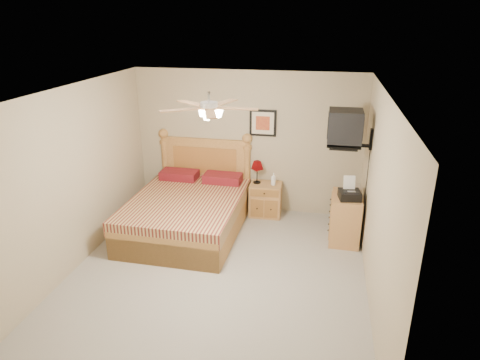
# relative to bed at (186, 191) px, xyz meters

# --- Properties ---
(floor) EXTENTS (4.50, 4.50, 0.00)m
(floor) POSITION_rel_bed_xyz_m (0.79, -1.12, -0.71)
(floor) COLOR gray
(floor) RESTS_ON ground
(ceiling) EXTENTS (4.00, 4.50, 0.04)m
(ceiling) POSITION_rel_bed_xyz_m (0.79, -1.12, 1.79)
(ceiling) COLOR white
(ceiling) RESTS_ON ground
(wall_back) EXTENTS (4.00, 0.04, 2.50)m
(wall_back) POSITION_rel_bed_xyz_m (0.79, 1.13, 0.54)
(wall_back) COLOR tan
(wall_back) RESTS_ON ground
(wall_front) EXTENTS (4.00, 0.04, 2.50)m
(wall_front) POSITION_rel_bed_xyz_m (0.79, -3.37, 0.54)
(wall_front) COLOR tan
(wall_front) RESTS_ON ground
(wall_left) EXTENTS (0.04, 4.50, 2.50)m
(wall_left) POSITION_rel_bed_xyz_m (-1.21, -1.12, 0.54)
(wall_left) COLOR tan
(wall_left) RESTS_ON ground
(wall_right) EXTENTS (0.04, 4.50, 2.50)m
(wall_right) POSITION_rel_bed_xyz_m (2.79, -1.12, 0.54)
(wall_right) COLOR tan
(wall_right) RESTS_ON ground
(bed) EXTENTS (1.72, 2.24, 1.43)m
(bed) POSITION_rel_bed_xyz_m (0.00, 0.00, 0.00)
(bed) COLOR #A4703B
(bed) RESTS_ON ground
(nightstand) EXTENTS (0.56, 0.42, 0.59)m
(nightstand) POSITION_rel_bed_xyz_m (1.17, 0.88, -0.42)
(nightstand) COLOR #B47643
(nightstand) RESTS_ON ground
(table_lamp) EXTENTS (0.22, 0.22, 0.40)m
(table_lamp) POSITION_rel_bed_xyz_m (1.01, 0.91, 0.08)
(table_lamp) COLOR #5B0407
(table_lamp) RESTS_ON nightstand
(lotion_bottle) EXTENTS (0.10, 0.10, 0.22)m
(lotion_bottle) POSITION_rel_bed_xyz_m (1.30, 0.86, -0.01)
(lotion_bottle) COLOR white
(lotion_bottle) RESTS_ON nightstand
(framed_picture) EXTENTS (0.46, 0.04, 0.46)m
(framed_picture) POSITION_rel_bed_xyz_m (1.06, 1.11, 0.91)
(framed_picture) COLOR black
(framed_picture) RESTS_ON wall_back
(dresser) EXTENTS (0.47, 0.66, 0.77)m
(dresser) POSITION_rel_bed_xyz_m (2.52, 0.21, -0.33)
(dresser) COLOR tan
(dresser) RESTS_ON ground
(fax_machine) EXTENTS (0.36, 0.38, 0.33)m
(fax_machine) POSITION_rel_bed_xyz_m (2.54, 0.09, 0.22)
(fax_machine) COLOR black
(fax_machine) RESTS_ON dresser
(magazine_lower) EXTENTS (0.22, 0.29, 0.03)m
(magazine_lower) POSITION_rel_bed_xyz_m (2.53, 0.43, 0.07)
(magazine_lower) COLOR #B5A794
(magazine_lower) RESTS_ON dresser
(magazine_upper) EXTENTS (0.20, 0.26, 0.02)m
(magazine_upper) POSITION_rel_bed_xyz_m (2.55, 0.46, 0.09)
(magazine_upper) COLOR tan
(magazine_upper) RESTS_ON magazine_lower
(wall_tv) EXTENTS (0.56, 0.46, 0.58)m
(wall_tv) POSITION_rel_bed_xyz_m (2.54, 0.22, 1.10)
(wall_tv) COLOR black
(wall_tv) RESTS_ON wall_right
(ceiling_fan) EXTENTS (1.14, 1.14, 0.28)m
(ceiling_fan) POSITION_rel_bed_xyz_m (0.79, -1.32, 1.65)
(ceiling_fan) COLOR silver
(ceiling_fan) RESTS_ON ceiling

